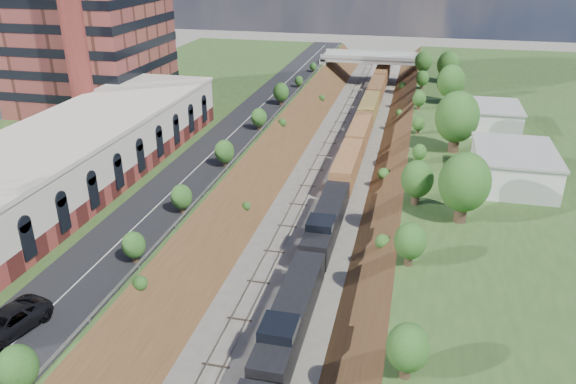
% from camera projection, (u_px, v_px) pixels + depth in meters
% --- Properties ---
extents(platform_left, '(44.00, 180.00, 5.00)m').
position_uv_depth(platform_left, '(123.00, 146.00, 88.22)').
color(platform_left, '#2F4C1F').
rests_on(platform_left, ground).
extents(platform_right, '(44.00, 180.00, 5.00)m').
position_uv_depth(platform_right, '(576.00, 184.00, 74.37)').
color(platform_right, '#2F4C1F').
rests_on(platform_right, ground).
extents(embankment_left, '(10.00, 180.00, 10.00)m').
position_uv_depth(embankment_left, '(257.00, 173.00, 84.62)').
color(embankment_left, brown).
rests_on(embankment_left, ground).
extents(embankment_right, '(10.00, 180.00, 10.00)m').
position_uv_depth(embankment_right, '(405.00, 186.00, 80.01)').
color(embankment_right, brown).
rests_on(embankment_right, ground).
extents(rail_left_track, '(1.58, 180.00, 0.18)m').
position_uv_depth(rail_left_track, '(312.00, 177.00, 82.83)').
color(rail_left_track, gray).
rests_on(rail_left_track, ground).
extents(rail_right_track, '(1.58, 180.00, 0.18)m').
position_uv_depth(rail_right_track, '(347.00, 180.00, 81.73)').
color(rail_right_track, gray).
rests_on(rail_right_track, ground).
extents(road, '(8.00, 180.00, 0.10)m').
position_uv_depth(road, '(228.00, 139.00, 83.51)').
color(road, black).
rests_on(road, platform_left).
extents(guardrail, '(0.10, 171.00, 0.70)m').
position_uv_depth(guardrail, '(254.00, 138.00, 82.27)').
color(guardrail, '#99999E').
rests_on(guardrail, platform_left).
extents(commercial_building, '(14.30, 62.30, 7.00)m').
position_uv_depth(commercial_building, '(63.00, 161.00, 65.17)').
color(commercial_building, maroon).
rests_on(commercial_building, platform_left).
extents(overpass, '(24.50, 8.30, 7.40)m').
position_uv_depth(overpass, '(372.00, 64.00, 135.41)').
color(overpass, gray).
rests_on(overpass, ground).
extents(white_building_near, '(9.00, 12.00, 4.00)m').
position_uv_depth(white_building_near, '(513.00, 168.00, 67.42)').
color(white_building_near, silver).
rests_on(white_building_near, platform_right).
extents(white_building_far, '(8.00, 10.00, 3.60)m').
position_uv_depth(white_building_far, '(492.00, 118.00, 87.16)').
color(white_building_far, silver).
rests_on(white_building_far, platform_right).
extents(tree_right_large, '(5.25, 5.25, 7.61)m').
position_uv_depth(tree_right_large, '(465.00, 183.00, 57.15)').
color(tree_right_large, '#473323').
rests_on(tree_right_large, platform_right).
extents(tree_left_crest, '(2.45, 2.45, 3.55)m').
position_uv_depth(tree_left_crest, '(112.00, 270.00, 46.37)').
color(tree_left_crest, '#473323').
rests_on(tree_left_crest, platform_left).
extents(freight_train, '(2.91, 133.17, 4.55)m').
position_uv_depth(freight_train, '(353.00, 152.00, 85.72)').
color(freight_train, black).
rests_on(freight_train, ground).
extents(suv, '(4.61, 7.29, 1.87)m').
position_uv_depth(suv, '(5.00, 323.00, 41.47)').
color(suv, black).
rests_on(suv, road).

